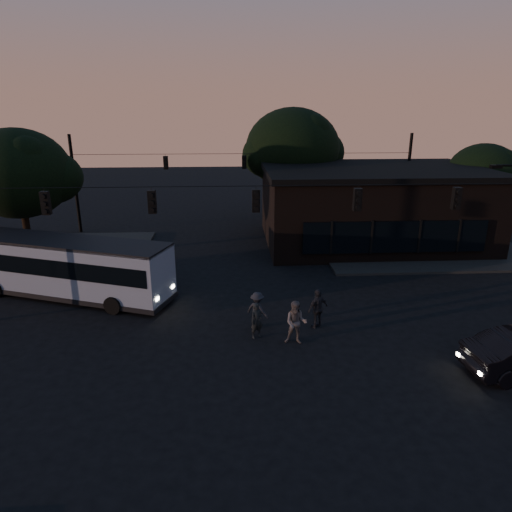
{
  "coord_description": "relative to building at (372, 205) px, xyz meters",
  "views": [
    {
      "loc": [
        -1.12,
        -15.65,
        9.51
      ],
      "look_at": [
        0.0,
        4.0,
        3.0
      ],
      "focal_mm": 32.0,
      "sensor_mm": 36.0,
      "label": 1
    }
  ],
  "objects": [
    {
      "name": "ground",
      "position": [
        -9.0,
        -15.97,
        -2.71
      ],
      "size": [
        120.0,
        120.0,
        0.0
      ],
      "primitive_type": "plane",
      "color": "black",
      "rests_on": "ground"
    },
    {
      "name": "sidewalk_far_right",
      "position": [
        3.0,
        -1.97,
        -2.63
      ],
      "size": [
        14.0,
        10.0,
        0.15
      ],
      "primitive_type": "cube",
      "color": "black",
      "rests_on": "ground"
    },
    {
      "name": "sidewalk_far_left",
      "position": [
        -23.0,
        -1.97,
        -2.63
      ],
      "size": [
        14.0,
        10.0,
        0.15
      ],
      "primitive_type": "cube",
      "color": "black",
      "rests_on": "ground"
    },
    {
      "name": "building",
      "position": [
        0.0,
        0.0,
        0.0
      ],
      "size": [
        15.4,
        10.41,
        5.4
      ],
      "color": "black",
      "rests_on": "ground"
    },
    {
      "name": "tree_behind",
      "position": [
        -5.0,
        6.03,
        3.48
      ],
      "size": [
        7.6,
        7.6,
        9.43
      ],
      "color": "black",
      "rests_on": "ground"
    },
    {
      "name": "tree_right",
      "position": [
        9.0,
        2.03,
        1.93
      ],
      "size": [
        5.2,
        5.2,
        6.86
      ],
      "color": "black",
      "rests_on": "ground"
    },
    {
      "name": "tree_left",
      "position": [
        -23.0,
        -2.97,
        2.86
      ],
      "size": [
        6.4,
        6.4,
        8.3
      ],
      "color": "black",
      "rests_on": "ground"
    },
    {
      "name": "signal_rig_near",
      "position": [
        -9.0,
        -11.97,
        1.74
      ],
      "size": [
        26.24,
        0.3,
        7.5
      ],
      "color": "black",
      "rests_on": "ground"
    },
    {
      "name": "signal_rig_far",
      "position": [
        -9.0,
        4.03,
        1.5
      ],
      "size": [
        26.24,
        0.3,
        7.5
      ],
      "color": "black",
      "rests_on": "ground"
    },
    {
      "name": "bus",
      "position": [
        -18.44,
        -9.1,
        -0.99
      ],
      "size": [
        11.1,
        6.11,
        3.07
      ],
      "rotation": [
        0.0,
        0.0,
        -0.35
      ],
      "color": "gray",
      "rests_on": "ground"
    },
    {
      "name": "pedestrian_a",
      "position": [
        -9.08,
        -14.08,
        -1.91
      ],
      "size": [
        0.69,
        0.6,
        1.59
      ],
      "primitive_type": "imported",
      "rotation": [
        0.0,
        0.0,
        0.46
      ],
      "color": "black",
      "rests_on": "ground"
    },
    {
      "name": "pedestrian_b",
      "position": [
        -7.49,
        -14.68,
        -1.76
      ],
      "size": [
        1.05,
        0.89,
        1.9
      ],
      "primitive_type": "imported",
      "rotation": [
        0.0,
        0.0,
        -0.21
      ],
      "color": "#534B4C",
      "rests_on": "ground"
    },
    {
      "name": "pedestrian_c",
      "position": [
        -6.31,
        -13.28,
        -1.79
      ],
      "size": [
        1.15,
        0.92,
        1.83
      ],
      "primitive_type": "imported",
      "rotation": [
        0.0,
        0.0,
        3.66
      ],
      "color": "black",
      "rests_on": "ground"
    },
    {
      "name": "pedestrian_d",
      "position": [
        -9.0,
        -13.08,
        -1.87
      ],
      "size": [
        1.23,
        1.14,
        1.67
      ],
      "primitive_type": "imported",
      "rotation": [
        0.0,
        0.0,
        2.5
      ],
      "color": "black",
      "rests_on": "ground"
    }
  ]
}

